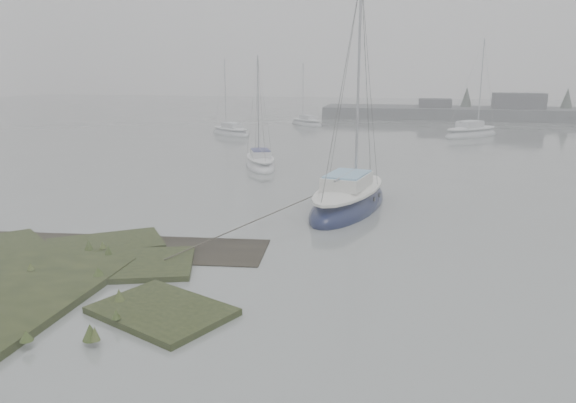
{
  "coord_description": "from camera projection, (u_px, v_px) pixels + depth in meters",
  "views": [
    {
      "loc": [
        6.67,
        -13.38,
        6.44
      ],
      "look_at": [
        2.67,
        5.49,
        1.8
      ],
      "focal_mm": 35.0,
      "sensor_mm": 36.0,
      "label": 1
    }
  ],
  "objects": [
    {
      "name": "sailboat_far_c",
      "position": [
        306.0,
        123.0,
        63.29
      ],
      "size": [
        4.99,
        4.88,
        7.41
      ],
      "rotation": [
        0.0,
        0.0,
        0.81
      ],
      "color": "#A5AAAE",
      "rests_on": "ground"
    },
    {
      "name": "sailboat_white",
      "position": [
        260.0,
        164.0,
        36.89
      ],
      "size": [
        3.72,
        5.76,
        7.74
      ],
      "rotation": [
        0.0,
        0.0,
        0.38
      ],
      "color": "silver",
      "rests_on": "ground"
    },
    {
      "name": "sailboat_far_a",
      "position": [
        231.0,
        133.0,
        54.21
      ],
      "size": [
        5.49,
        4.77,
        7.78
      ],
      "rotation": [
        0.0,
        0.0,
        0.92
      ],
      "color": "#A9ADB3",
      "rests_on": "ground"
    },
    {
      "name": "far_shoreline",
      "position": [
        575.0,
        113.0,
        68.85
      ],
      "size": [
        60.0,
        8.0,
        4.15
      ],
      "color": "#4C4F51",
      "rests_on": "ground"
    },
    {
      "name": "sailboat_main",
      "position": [
        349.0,
        202.0,
        26.05
      ],
      "size": [
        4.12,
        8.29,
        11.19
      ],
      "rotation": [
        0.0,
        0.0,
        -0.2
      ],
      "color": "black",
      "rests_on": "ground"
    },
    {
      "name": "sailboat_far_b",
      "position": [
        471.0,
        134.0,
        52.92
      ],
      "size": [
        6.38,
        6.5,
        9.68
      ],
      "rotation": [
        0.0,
        0.0,
        -0.77
      ],
      "color": "#9DA3A7",
      "rests_on": "ground"
    },
    {
      "name": "ground",
      "position": [
        319.0,
        151.0,
        44.11
      ],
      "size": [
        160.0,
        160.0,
        0.0
      ],
      "primitive_type": "plane",
      "color": "slate",
      "rests_on": "ground"
    }
  ]
}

